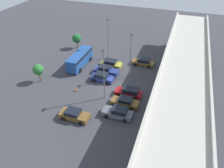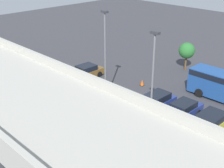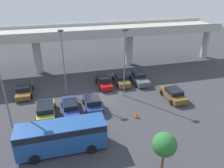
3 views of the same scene
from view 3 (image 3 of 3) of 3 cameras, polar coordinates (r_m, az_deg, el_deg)
The scene contains 16 objects.
ground_plane at distance 29.44m, azimuth -3.01°, elevation -4.21°, with size 105.61×105.61×0.00m, color #38383D.
highway_overpass at distance 38.80m, azimuth -7.15°, elevation 12.76°, with size 50.60×7.03×7.55m.
parked_car_0 at distance 32.88m, azimuth -21.98°, elevation -1.44°, with size 2.20×4.62×1.50m.
parked_car_1 at distance 26.99m, azimuth -16.90°, elevation -6.53°, with size 2.25×4.35×1.54m.
parked_car_2 at distance 26.93m, azimuth -10.85°, elevation -5.95°, with size 2.04×4.86×1.55m.
parked_car_3 at distance 27.30m, azimuth -5.13°, elevation -4.97°, with size 2.10×4.32×1.62m.
parked_car_4 at distance 33.09m, azimuth -2.18°, elevation 0.77°, with size 1.99×4.61×1.59m.
parked_car_5 at distance 33.80m, azimuth 2.36°, elevation 1.22°, with size 2.02×4.51×1.50m.
parked_car_6 at distance 34.40m, azimuth 7.05°, elevation 1.59°, with size 2.13×4.66×1.65m.
parked_car_7 at distance 30.54m, azimuth 15.69°, elevation -2.54°, with size 2.17×4.54×1.52m.
shuttle_bus at distance 21.12m, azimuth -12.98°, elevation -12.81°, with size 8.10×2.69×2.81m.
lamp_post_near_aisle at distance 28.46m, azimuth 3.30°, elevation 6.42°, with size 0.70×0.35×9.18m.
lamp_post_mid_lot at distance 23.86m, azimuth -26.64°, elevation -0.52°, with size 0.70×0.35×8.95m.
lamp_post_by_overpass at distance 29.41m, azimuth -12.60°, elevation 6.33°, with size 0.70×0.35×9.04m.
tree_front_centre at distance 18.71m, azimuth 13.56°, elevation -15.15°, with size 2.03×2.03×3.60m.
traffic_cone at distance 25.85m, azimuth 6.50°, elevation -8.09°, with size 0.44×0.44×0.70m.
Camera 3 is at (-5.03, -25.13, 14.50)m, focal length 35.00 mm.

